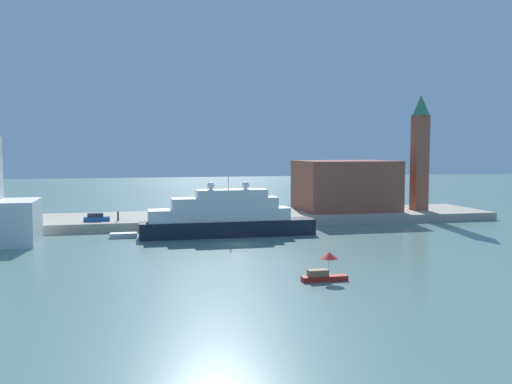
% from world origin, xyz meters
% --- Properties ---
extents(ground, '(400.00, 400.00, 0.00)m').
position_xyz_m(ground, '(0.00, 0.00, 0.00)').
color(ground, slate).
extents(quay_dock, '(110.00, 18.02, 1.50)m').
position_xyz_m(quay_dock, '(0.00, 25.01, 0.75)').
color(quay_dock, '#ADA38E').
rests_on(quay_dock, ground).
extents(large_yacht, '(28.15, 4.36, 10.61)m').
position_xyz_m(large_yacht, '(-0.69, 7.73, 3.02)').
color(large_yacht, black).
rests_on(large_yacht, ground).
extents(small_motorboat, '(4.93, 1.94, 3.05)m').
position_xyz_m(small_motorboat, '(4.36, -24.64, 1.25)').
color(small_motorboat, '#B22319').
rests_on(small_motorboat, ground).
extents(work_barge, '(4.16, 1.81, 0.73)m').
position_xyz_m(work_barge, '(-16.73, 10.04, 0.37)').
color(work_barge, silver).
rests_on(work_barge, ground).
extents(harbor_building, '(18.98, 15.02, 10.11)m').
position_xyz_m(harbor_building, '(27.77, 27.74, 6.56)').
color(harbor_building, '#93513D').
rests_on(harbor_building, quay_dock).
extents(bell_tower, '(3.65, 3.65, 23.42)m').
position_xyz_m(bell_tower, '(42.23, 23.61, 14.26)').
color(bell_tower, '#93513D').
rests_on(bell_tower, quay_dock).
extents(parked_car, '(4.37, 1.67, 1.36)m').
position_xyz_m(parked_car, '(-21.33, 20.02, 2.08)').
color(parked_car, '#1E4C99').
rests_on(parked_car, quay_dock).
extents(person_figure, '(0.36, 0.36, 1.79)m').
position_xyz_m(person_figure, '(-17.68, 19.68, 2.34)').
color(person_figure, '#4C4C4C').
rests_on(person_figure, quay_dock).
extents(mooring_bollard, '(0.50, 0.50, 0.79)m').
position_xyz_m(mooring_bollard, '(5.38, 16.95, 1.90)').
color(mooring_bollard, black).
rests_on(mooring_bollard, quay_dock).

